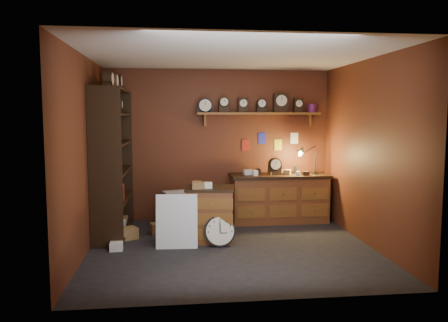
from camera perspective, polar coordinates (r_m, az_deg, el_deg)
floor at (r=6.36m, az=0.97°, el=-11.30°), size 4.00×4.00×0.00m
room_shell at (r=6.19m, az=1.28°, el=4.43°), size 4.02×3.62×2.71m
shelving_unit at (r=7.10m, az=-14.58°, el=0.66°), size 0.47×1.60×2.58m
workbench at (r=7.85m, az=7.21°, el=-4.45°), size 1.73×0.66×1.36m
low_cabinet at (r=6.62m, az=-1.81°, el=-6.65°), size 0.79×0.70×0.91m
big_round_clock at (r=6.38m, az=-0.55°, el=-9.13°), size 0.46×0.16×0.46m
white_panel at (r=6.42m, az=-6.15°, el=-11.15°), size 0.60×0.19×0.78m
mini_fridge at (r=7.58m, az=-5.52°, el=-6.24°), size 0.69×0.71×0.57m
floor_box_a at (r=6.95m, az=-12.50°, el=-9.21°), size 0.35×0.34×0.17m
floor_box_b at (r=6.44m, az=-13.88°, el=-10.75°), size 0.19×0.22×0.11m
floor_box_c at (r=7.17m, az=-8.67°, el=-8.66°), size 0.26×0.24×0.17m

